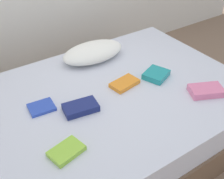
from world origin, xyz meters
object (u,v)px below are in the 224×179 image
textbook_blue (42,107)px  textbook_pink (206,91)px  bed (115,116)px  textbook_teal (156,75)px  pillow (93,52)px  textbook_orange (125,83)px  textbook_lime (66,151)px  textbook_navy (81,107)px

textbook_blue → textbook_pink: bearing=-20.4°
bed → textbook_teal: 0.46m
pillow → textbook_orange: 0.48m
textbook_lime → textbook_pink: bearing=-15.5°
bed → textbook_orange: textbook_orange is taller
pillow → textbook_blue: (-0.65, -0.38, -0.06)m
pillow → textbook_navy: bearing=-128.1°
textbook_orange → textbook_pink: textbook_pink is taller
textbook_pink → textbook_lime: bearing=-158.0°
textbook_teal → textbook_pink: bearing=-88.6°
bed → textbook_pink: bearing=-36.8°
textbook_navy → textbook_teal: 0.70m
pillow → textbook_pink: pillow is taller
textbook_navy → textbook_pink: 0.93m
pillow → textbook_teal: bearing=-63.0°
pillow → textbook_blue: size_ratio=3.24×
textbook_navy → textbook_blue: 0.27m
bed → textbook_pink: 0.72m
textbook_orange → textbook_lime: 0.77m
textbook_lime → textbook_blue: textbook_lime is taller
textbook_lime → textbook_blue: bearing=72.7°
textbook_navy → textbook_blue: (-0.22, 0.17, -0.01)m
textbook_blue → pillow: bearing=35.8°
textbook_navy → textbook_teal: (0.70, 0.02, -0.00)m
textbook_navy → textbook_lime: size_ratio=1.19×
bed → textbook_orange: 0.29m
pillow → textbook_teal: 0.59m
textbook_lime → textbook_pink: 1.12m
textbook_blue → textbook_teal: size_ratio=0.92×
bed → textbook_lime: bearing=-149.7°
textbook_lime → textbook_teal: bearing=5.6°
bed → textbook_lime: textbook_lime is taller
pillow → textbook_orange: (-0.01, -0.48, -0.05)m
textbook_blue → bed: bearing=-6.9°
textbook_lime → bed: bearing=17.9°
textbook_orange → textbook_pink: bearing=-52.9°
bed → textbook_blue: (-0.54, 0.12, 0.26)m
bed → textbook_blue: size_ratio=11.60×
textbook_navy → textbook_pink: textbook_pink is taller
pillow → textbook_lime: 1.08m
textbook_orange → textbook_navy: bearing=-179.5°
textbook_teal → pillow: bearing=94.6°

